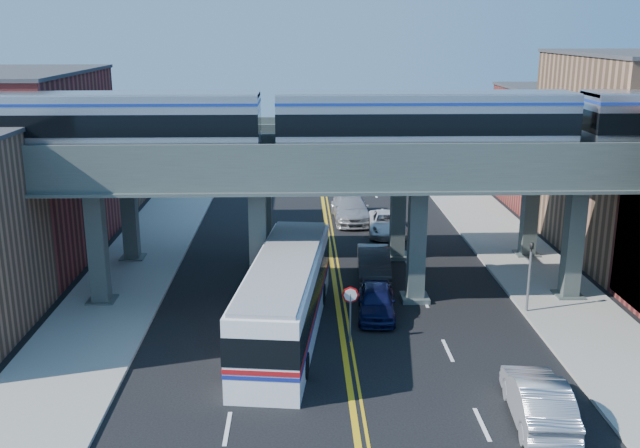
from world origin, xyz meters
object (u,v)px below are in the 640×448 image
Objects in this scene: traffic_signal at (530,269)px; car_lane_b at (374,263)px; car_lane_a at (377,301)px; car_parked_curb at (538,400)px; car_lane_c at (387,223)px; stop_sign at (350,305)px; transit_bus at (285,298)px; transit_train at (424,122)px; car_lane_d at (350,208)px.

traffic_signal is 9.00m from car_lane_b.
traffic_signal is 7.56m from car_lane_a.
traffic_signal is 0.79× the size of car_parked_curb.
car_lane_c is at bearing 81.68° from car_lane_b.
stop_sign is 9.27m from car_parked_curb.
transit_bus is at bearing -170.32° from traffic_signal.
stop_sign is at bearing -99.42° from car_lane_b.
transit_bus is at bearing -119.26° from car_lane_b.
car_lane_c is (1.81, 8.73, -0.09)m from car_lane_b.
car_lane_a is 0.88× the size of car_lane_b.
stop_sign reaches higher than car_lane_c.
transit_train is 8.95m from car_lane_a.
transit_train is at bearing -73.38° from car_parked_curb.
car_lane_c is 4.22m from car_lane_d.
car_lane_c is at bearing -15.26° from transit_bus.
stop_sign is at bearing -161.37° from traffic_signal.
transit_train is 8.75m from traffic_signal.
car_lane_c is 24.20m from car_parked_curb.
car_parked_curb is (6.20, -6.83, -0.91)m from stop_sign.
traffic_signal is 0.92× the size of car_lane_a.
stop_sign is 0.19× the size of transit_bus.
car_parked_curb is (9.08, -7.82, -0.91)m from transit_bus.
transit_train is 3.29× the size of transit_bus.
transit_train is 8.80× the size of car_lane_b.
transit_bus is 20.32m from car_lane_d.
car_lane_d reaches higher than car_lane_a.
traffic_signal is at bearing -73.40° from transit_bus.
car_lane_b is at bearing -25.72° from transit_bus.
car_lane_b is at bearing 77.20° from stop_sign.
transit_bus is (-11.78, -2.01, -0.54)m from traffic_signal.
car_lane_c is (6.62, 16.25, -1.01)m from transit_bus.
car_lane_b is 0.81× the size of car_lane_d.
car_lane_d is (4.38, 19.82, -0.85)m from transit_bus.
car_lane_d is (-0.43, 12.30, 0.07)m from car_lane_b.
car_lane_a is at bearing -92.32° from car_lane_d.
traffic_signal is 15.23m from car_lane_c.
traffic_signal reaches higher than car_lane_d.
car_lane_d is at bearing 98.47° from transit_train.
stop_sign is 9.41m from traffic_signal.
car_parked_curb is at bearing -78.79° from transit_train.
car_lane_b is at bearing 90.54° from car_lane_a.
car_lane_a is (-7.40, -0.01, -1.54)m from traffic_signal.
transit_bus reaches higher than car_parked_curb.
car_lane_b is at bearing -98.13° from car_lane_c.
transit_bus is (-6.74, -4.01, -7.40)m from transit_train.
stop_sign is 8.78m from car_lane_b.
transit_bus is at bearing -108.61° from car_lane_c.
transit_bus reaches higher than stop_sign.
transit_train reaches higher than car_lane_c.
car_lane_c is at bearing 90.53° from transit_train.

